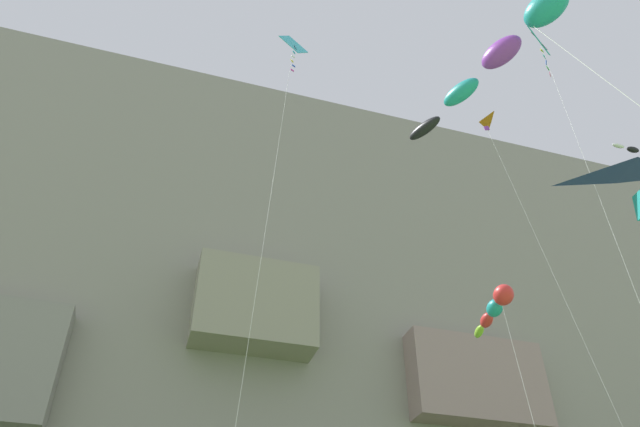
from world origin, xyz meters
The scene contains 6 objects.
cliff_face centered at (0.00, 64.00, 29.71)m, with size 180.00×24.98×59.47m.
kite_diamond_mid_center centered at (8.21, 19.32, 27.56)m, with size 2.16×2.28×29.47m.
kite_windsock_far_right centered at (-2.45, 10.22, 12.20)m, with size 2.93×7.43×12.70m.
kite_windsock_high_left centered at (3.88, 21.44, 13.08)m, with size 1.51×4.79×13.43m.
kite_delta_near_cliff centered at (10.08, 27.73, 29.32)m, with size 3.60×4.36×30.94m.
kite_diamond_high_center centered at (-3.56, 25.44, 30.06)m, with size 3.46×2.71×32.37m.
Camera 1 is at (-8.41, 3.73, 1.85)m, focal length 34.29 mm.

